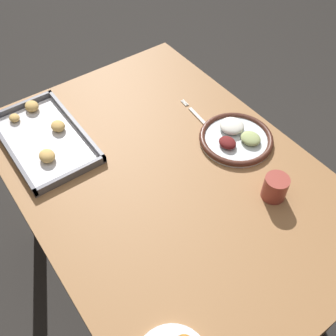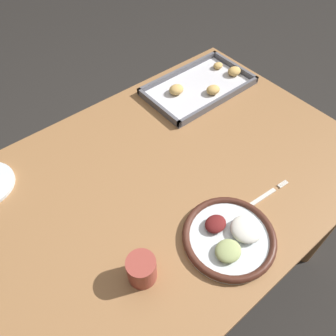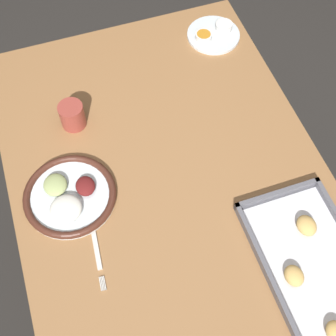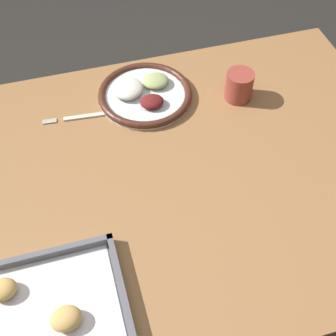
{
  "view_description": "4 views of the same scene",
  "coord_description": "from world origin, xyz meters",
  "px_view_note": "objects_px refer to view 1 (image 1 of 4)",
  "views": [
    {
      "loc": [
        -0.64,
        0.46,
        1.7
      ],
      "look_at": [
        -0.01,
        0.0,
        0.78
      ],
      "focal_mm": 42.0,
      "sensor_mm": 36.0,
      "label": 1
    },
    {
      "loc": [
        -0.4,
        -0.48,
        1.54
      ],
      "look_at": [
        -0.01,
        0.0,
        0.78
      ],
      "focal_mm": 35.0,
      "sensor_mm": 36.0,
      "label": 2
    },
    {
      "loc": [
        0.6,
        -0.21,
        1.87
      ],
      "look_at": [
        -0.01,
        0.0,
        0.78
      ],
      "focal_mm": 50.0,
      "sensor_mm": 36.0,
      "label": 3
    },
    {
      "loc": [
        0.17,
        0.63,
        1.6
      ],
      "look_at": [
        -0.01,
        0.0,
        0.78
      ],
      "focal_mm": 50.0,
      "sensor_mm": 36.0,
      "label": 4
    }
  ],
  "objects_px": {
    "dinner_plate": "(236,138)",
    "fork": "(198,116)",
    "drinking_cup": "(275,188)",
    "baking_tray": "(44,137)"
  },
  "relations": [
    {
      "from": "drinking_cup",
      "to": "baking_tray",
      "type": "bearing_deg",
      "value": 36.31
    },
    {
      "from": "dinner_plate",
      "to": "baking_tray",
      "type": "xyz_separation_m",
      "value": [
        0.38,
        0.52,
        -0.0
      ]
    },
    {
      "from": "dinner_plate",
      "to": "fork",
      "type": "bearing_deg",
      "value": 10.32
    },
    {
      "from": "drinking_cup",
      "to": "dinner_plate",
      "type": "bearing_deg",
      "value": -15.72
    },
    {
      "from": "dinner_plate",
      "to": "drinking_cup",
      "type": "bearing_deg",
      "value": 164.28
    },
    {
      "from": "dinner_plate",
      "to": "fork",
      "type": "xyz_separation_m",
      "value": [
        0.17,
        0.03,
        -0.01
      ]
    },
    {
      "from": "fork",
      "to": "baking_tray",
      "type": "xyz_separation_m",
      "value": [
        0.22,
        0.49,
        0.01
      ]
    },
    {
      "from": "dinner_plate",
      "to": "fork",
      "type": "distance_m",
      "value": 0.17
    },
    {
      "from": "dinner_plate",
      "to": "baking_tray",
      "type": "bearing_deg",
      "value": 53.81
    },
    {
      "from": "baking_tray",
      "to": "drinking_cup",
      "type": "relative_size",
      "value": 5.27
    }
  ]
}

